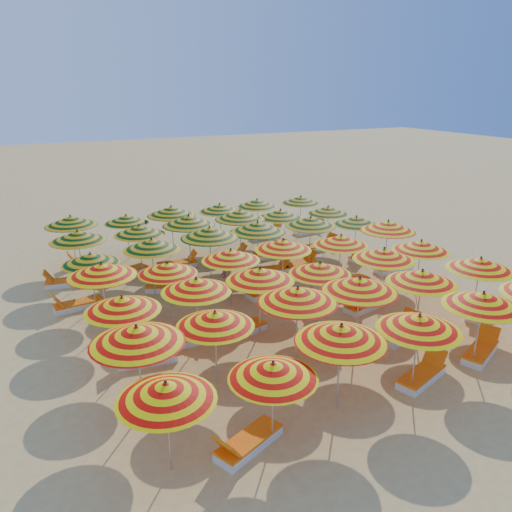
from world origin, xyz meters
The scene contains 71 objects.
ground centered at (0.00, 0.00, 0.00)m, with size 120.00×120.00×0.00m, color #DBB361.
umbrella_0 centered at (-5.55, -6.88, 1.89)m, with size 2.27×2.27×2.15m.
umbrella_1 centered at (-3.26, -7.05, 1.84)m, with size 1.98×1.98×2.08m.
umbrella_2 centered at (-1.25, -6.66, 2.07)m, with size 2.86×2.86×2.35m.
umbrella_3 centered at (0.95, -6.89, 1.97)m, with size 2.25×2.25×2.24m.
umbrella_4 centered at (3.45, -6.66, 2.02)m, with size 2.88×2.88×2.30m.
umbrella_6 centered at (-5.60, -4.69, 2.10)m, with size 2.71×2.71×2.39m.
umbrella_7 centered at (-3.52, -4.35, 1.92)m, with size 2.18×2.18×2.18m.
umbrella_8 centered at (-1.07, -4.34, 2.11)m, with size 2.80×2.80×2.40m.
umbrella_9 centered at (0.94, -4.46, 2.11)m, with size 2.34×2.34×2.39m.
umbrella_10 centered at (3.22, -4.59, 2.02)m, with size 2.46×2.46×2.29m.
umbrella_11 centered at (5.78, -4.55, 2.02)m, with size 2.78×2.78×2.29m.
umbrella_12 centered at (-5.49, -2.44, 1.95)m, with size 2.66×2.66×2.22m.
umbrella_13 centered at (-3.24, -2.11, 1.98)m, with size 2.22×2.22×2.25m.
umbrella_14 centered at (-1.20, -2.27, 2.03)m, with size 2.22×2.22×2.31m.
umbrella_15 centered at (0.94, -2.37, 1.92)m, with size 2.52×2.52×2.18m.
umbrella_16 centered at (3.56, -2.38, 2.02)m, with size 2.59×2.59×2.30m.
umbrella_17 centered at (5.55, -2.08, 1.96)m, with size 2.28×2.28×2.23m.
umbrella_18 centered at (-5.58, 0.21, 2.06)m, with size 2.45×2.45×2.34m.
umbrella_19 centered at (-3.51, 0.01, 1.85)m, with size 2.26×2.26×2.11m.
umbrella_20 centered at (-1.19, 0.09, 1.94)m, with size 2.25×2.25×2.20m.
umbrella_21 centered at (0.97, 0.19, 1.99)m, with size 2.68×2.68×2.26m.
umbrella_22 centered at (3.27, -0.22, 1.96)m, with size 2.28×2.28×2.23m.
umbrella_23 centered at (5.91, 0.22, 2.11)m, with size 2.95×2.95×2.39m.
umbrella_24 centered at (-5.67, 2.05, 1.87)m, with size 2.23×2.23×2.13m.
umbrella_25 centered at (-3.42, 2.36, 2.00)m, with size 2.27×2.27×2.27m.
umbrella_26 centered at (-1.10, 2.40, 2.15)m, with size 2.89×2.89×2.44m.
umbrella_27 centered at (0.96, 2.32, 2.14)m, with size 2.97×2.97×2.43m.
umbrella_28 centered at (3.53, 2.40, 2.05)m, with size 2.28×2.28×2.33m.
umbrella_29 centered at (5.78, 2.17, 1.88)m, with size 2.60×2.60×2.14m.
umbrella_30 centered at (-5.76, 4.54, 2.04)m, with size 2.88×2.88×2.32m.
umbrella_31 centered at (-3.34, 4.63, 1.95)m, with size 2.66×2.66×2.22m.
umbrella_32 centered at (-1.21, 4.59, 2.12)m, with size 2.48×2.48×2.41m.
umbrella_33 centered at (1.18, 4.58, 2.11)m, with size 2.37×2.37×2.40m.
umbrella_34 centered at (3.20, 4.51, 1.95)m, with size 2.76×2.76×2.21m.
umbrella_35 centered at (5.82, 4.49, 1.85)m, with size 2.09×2.09×2.10m.
umbrella_36 centered at (-5.74, 6.94, 2.06)m, with size 2.92×2.92×2.34m.
umbrella_37 centered at (-3.37, 7.03, 1.85)m, with size 2.57×2.57×2.10m.
umbrella_38 centered at (-1.36, 6.67, 2.10)m, with size 2.76×2.76×2.38m.
umbrella_39 centered at (1.14, 6.88, 1.94)m, with size 2.31×2.31×2.21m.
umbrella_40 centered at (3.22, 7.00, 1.94)m, with size 2.51×2.51×2.21m.
umbrella_41 centered at (5.75, 6.95, 1.88)m, with size 2.64×2.64×2.13m.
lounger_0 centered at (-3.85, -7.02, 0.15)m, with size 1.82×1.22×0.69m.
lounger_1 centered at (1.55, -6.64, 0.15)m, with size 1.83×1.10×0.69m.
lounger_2 centered at (4.05, -6.41, 0.15)m, with size 1.82×1.25×0.69m.
lounger_3 centered at (0.35, -4.35, 0.15)m, with size 1.83×1.12×0.69m.
lounger_4 centered at (2.71, -4.46, 0.15)m, with size 1.82×1.19×0.69m.
lounger_5 centered at (6.28, -4.58, 0.15)m, with size 1.83×1.09×0.69m.
lounger_6 centered at (-4.98, -2.45, 0.15)m, with size 1.79×0.80×0.69m.
lounger_7 centered at (-3.74, -1.92, 0.15)m, with size 1.74×0.60×0.69m.
lounger_8 centered at (-1.80, -2.08, 0.15)m, with size 1.82×0.95×0.69m.
lounger_9 centered at (2.96, -2.28, 0.15)m, with size 1.82×0.96×0.69m.
lounger_10 centered at (0.37, 0.36, 0.15)m, with size 1.81×0.91×0.69m.
lounger_11 centered at (3.78, -0.30, 0.15)m, with size 1.82×0.97×0.69m.
lounger_12 centered at (6.51, 0.25, 0.15)m, with size 1.75×0.63×0.69m.
lounger_13 centered at (-6.26, 2.27, 0.15)m, with size 1.79×0.80×0.69m.
lounger_14 centered at (-2.82, 2.41, 0.15)m, with size 1.82×1.25×0.69m.
lounger_15 centered at (1.56, 2.34, 0.15)m, with size 1.77×0.70×0.69m.
lounger_16 centered at (3.03, 2.45, 0.15)m, with size 1.80×0.83×0.69m.
lounger_17 centered at (6.28, 2.00, 0.15)m, with size 1.80×0.83×0.69m.
lounger_18 centered at (-6.36, 4.73, 0.15)m, with size 1.80×0.82×0.69m.
lounger_19 centered at (-3.94, 4.80, 0.15)m, with size 1.82×1.21×0.69m.
lounger_20 centered at (-1.71, 4.82, 0.15)m, with size 1.77×0.72×0.69m.
lounger_21 centered at (0.68, 4.77, 0.15)m, with size 1.76×0.68×0.69m.
lounger_22 centered at (2.70, 4.33, 0.15)m, with size 1.78×0.76×0.69m.
lounger_23 centered at (5.32, 4.26, 0.15)m, with size 1.78×0.75×0.69m.
lounger_24 centered at (-5.24, 6.87, 0.15)m, with size 1.73×0.58×0.69m.
lounger_25 centered at (3.81, 7.13, 0.15)m, with size 1.80×0.85×0.69m.
lounger_26 centered at (6.35, 6.94, 0.15)m, with size 1.78×0.76×0.69m.
beachgoer_a centered at (1.65, -1.04, 0.66)m, with size 0.48×0.32×1.32m, color tan.
beachgoer_b centered at (-1.12, 0.98, 0.77)m, with size 0.75×0.58×1.53m, color tan.
Camera 1 is at (-7.63, -15.22, 7.61)m, focal length 35.00 mm.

